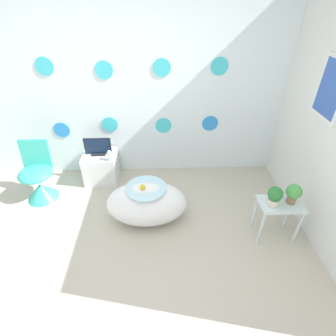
# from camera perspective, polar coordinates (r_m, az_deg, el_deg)

# --- Properties ---
(ground_plane) EXTENTS (12.00, 12.00, 0.00)m
(ground_plane) POSITION_cam_1_polar(r_m,az_deg,el_deg) (2.73, -8.57, -26.19)
(ground_plane) COLOR #BCB29E
(wall_back_dotted) EXTENTS (4.98, 0.05, 2.60)m
(wall_back_dotted) POSITION_cam_1_polar(r_m,az_deg,el_deg) (3.57, -7.45, 17.28)
(wall_back_dotted) COLOR white
(wall_back_dotted) RESTS_ON ground_plane
(wall_right) EXTENTS (0.06, 3.07, 2.60)m
(wall_right) POSITION_cam_1_polar(r_m,az_deg,el_deg) (3.07, 31.92, 9.39)
(wall_right) COLOR silver
(wall_right) RESTS_ON ground_plane
(bathtub) EXTENTS (0.94, 0.57, 0.51)m
(bathtub) POSITION_cam_1_polar(r_m,az_deg,el_deg) (3.13, -4.62, -7.65)
(bathtub) COLOR white
(bathtub) RESTS_ON ground_plane
(rubber_duck) EXTENTS (0.06, 0.06, 0.07)m
(rubber_duck) POSITION_cam_1_polar(r_m,az_deg,el_deg) (2.91, -5.58, -4.08)
(rubber_duck) COLOR yellow
(rubber_duck) RESTS_ON bathtub
(chair) EXTENTS (0.43, 0.43, 0.79)m
(chair) POSITION_cam_1_polar(r_m,az_deg,el_deg) (3.82, -26.31, -2.66)
(chair) COLOR #38B2A3
(chair) RESTS_ON ground_plane
(tv_cabinet) EXTENTS (0.46, 0.41, 0.43)m
(tv_cabinet) POSITION_cam_1_polar(r_m,az_deg,el_deg) (3.89, -14.32, 0.23)
(tv_cabinet) COLOR silver
(tv_cabinet) RESTS_ON ground_plane
(tv) EXTENTS (0.37, 0.12, 0.25)m
(tv) POSITION_cam_1_polar(r_m,az_deg,el_deg) (3.73, -15.03, 4.35)
(tv) COLOR black
(tv) RESTS_ON tv_cabinet
(vase) EXTENTS (0.06, 0.06, 0.15)m
(vase) POSITION_cam_1_polar(r_m,az_deg,el_deg) (3.58, -12.56, 2.56)
(vase) COLOR white
(vase) RESTS_ON tv_cabinet
(side_table) EXTENTS (0.45, 0.29, 0.49)m
(side_table) POSITION_cam_1_polar(r_m,az_deg,el_deg) (3.09, 22.96, -8.45)
(side_table) COLOR silver
(side_table) RESTS_ON ground_plane
(potted_plant_left) EXTENTS (0.15, 0.15, 0.22)m
(potted_plant_left) POSITION_cam_1_polar(r_m,az_deg,el_deg) (2.90, 22.24, -5.61)
(potted_plant_left) COLOR beige
(potted_plant_left) RESTS_ON side_table
(potted_plant_right) EXTENTS (0.16, 0.16, 0.23)m
(potted_plant_right) POSITION_cam_1_polar(r_m,az_deg,el_deg) (3.00, 25.68, -4.88)
(potted_plant_right) COLOR #8C6B4C
(potted_plant_right) RESTS_ON side_table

